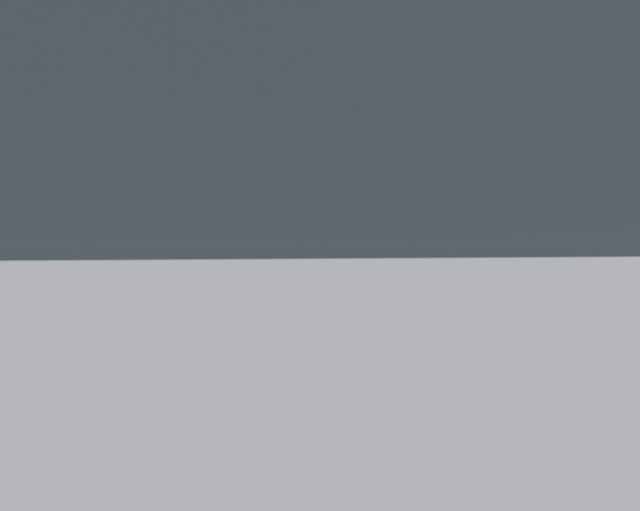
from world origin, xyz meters
name	(u,v)px	position (x,y,z in m)	size (l,w,h in m)	color
sidewalk_curb	(277,448)	(0.00, 1.49, 0.06)	(36.00, 2.98, 0.13)	#ADA8A0
parking_meter	(340,242)	(-0.05, 0.45, 1.18)	(0.18, 0.19, 1.44)	slate
pedestrian_at_meter	(223,252)	(-0.52, 0.64, 1.13)	(0.71, 0.44, 1.75)	brown
parked_hatchback_gray	(336,339)	(-0.67, -1.08, 0.92)	(4.00, 1.77, 1.81)	slate
background_railing	(219,288)	(0.00, 2.74, 0.88)	(24.06, 0.06, 1.06)	#1E602D
backdrop_wall	(160,157)	(0.00, 4.73, 1.91)	(32.00, 0.50, 3.82)	#ADA38E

